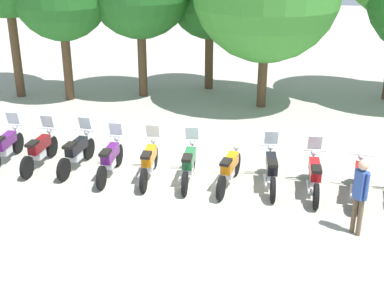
% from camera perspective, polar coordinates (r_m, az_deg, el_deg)
% --- Properties ---
extents(ground_plane, '(80.00, 80.00, 0.00)m').
position_cam_1_polar(ground_plane, '(14.25, -0.33, -4.10)').
color(ground_plane, '#ADA899').
extents(motorcycle_0, '(0.62, 2.19, 1.37)m').
position_cam_1_polar(motorcycle_0, '(16.18, -19.68, -0.18)').
color(motorcycle_0, black).
rests_on(motorcycle_0, ground_plane).
extents(motorcycle_1, '(0.62, 2.19, 1.37)m').
position_cam_1_polar(motorcycle_1, '(15.59, -16.32, -0.60)').
color(motorcycle_1, black).
rests_on(motorcycle_1, ground_plane).
extents(motorcycle_2, '(0.63, 2.19, 1.37)m').
position_cam_1_polar(motorcycle_2, '(15.19, -12.49, -0.82)').
color(motorcycle_2, black).
rests_on(motorcycle_2, ground_plane).
extents(motorcycle_3, '(0.62, 2.19, 1.37)m').
position_cam_1_polar(motorcycle_3, '(14.54, -8.93, -1.59)').
color(motorcycle_3, black).
rests_on(motorcycle_3, ground_plane).
extents(motorcycle_4, '(0.62, 2.19, 1.37)m').
position_cam_1_polar(motorcycle_4, '(14.27, -4.70, -1.86)').
color(motorcycle_4, black).
rests_on(motorcycle_4, ground_plane).
extents(motorcycle_5, '(0.62, 2.19, 1.37)m').
position_cam_1_polar(motorcycle_5, '(14.05, -0.34, -2.17)').
color(motorcycle_5, black).
rests_on(motorcycle_5, ground_plane).
extents(motorcycle_6, '(0.70, 2.18, 0.99)m').
position_cam_1_polar(motorcycle_6, '(13.82, 4.10, -2.73)').
color(motorcycle_6, black).
rests_on(motorcycle_6, ground_plane).
extents(motorcycle_7, '(0.62, 2.19, 1.37)m').
position_cam_1_polar(motorcycle_7, '(13.90, 8.66, -2.72)').
color(motorcycle_7, black).
rests_on(motorcycle_7, ground_plane).
extents(motorcycle_8, '(0.62, 2.19, 1.37)m').
position_cam_1_polar(motorcycle_8, '(13.78, 13.23, -3.31)').
color(motorcycle_8, black).
rests_on(motorcycle_8, ground_plane).
extents(motorcycle_9, '(0.67, 2.18, 0.99)m').
position_cam_1_polar(motorcycle_9, '(13.83, 17.82, -3.78)').
color(motorcycle_9, black).
rests_on(motorcycle_9, ground_plane).
extents(person_2, '(0.34, 0.36, 1.81)m').
position_cam_1_polar(person_2, '(11.96, 17.94, -4.88)').
color(person_2, brown).
rests_on(person_2, ground_plane).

